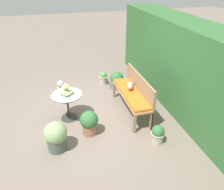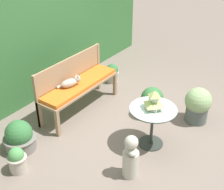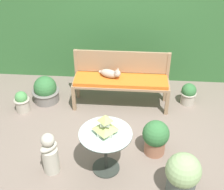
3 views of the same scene
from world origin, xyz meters
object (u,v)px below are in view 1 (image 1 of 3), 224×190
pagoda_birdhouse (66,90)px  potted_plant_bench_left (158,134)px  cat (130,86)px  patio_table (67,100)px  garden_bench (131,95)px  potted_plant_path_edge (89,122)px  potted_plant_patio_mid (117,81)px  garden_bust (62,93)px  potted_plant_hedge_corner (103,78)px  potted_plant_table_near (56,136)px

pagoda_birdhouse → potted_plant_bench_left: 2.23m
cat → patio_table: cat is taller
garden_bench → potted_plant_path_edge: 1.30m
cat → potted_plant_patio_mid: cat is taller
garden_bust → potted_plant_patio_mid: 1.75m
potted_plant_patio_mid → potted_plant_path_edge: potted_plant_path_edge is taller
garden_bench → potted_plant_hedge_corner: 1.76m
garden_bust → potted_plant_hedge_corner: bearing=72.1°
patio_table → potted_plant_bench_left: 2.18m
potted_plant_hedge_corner → potted_plant_table_near: potted_plant_table_near is taller
pagoda_birdhouse → potted_plant_bench_left: (1.34, 1.69, -0.58)m
potted_plant_bench_left → potted_plant_path_edge: potted_plant_path_edge is taller
patio_table → potted_plant_bench_left: bearing=51.5°
cat → potted_plant_table_near: bearing=-41.7°
potted_plant_patio_mid → garden_bust: bearing=-73.5°
garden_bench → potted_plant_table_near: potted_plant_table_near is taller
garden_bench → potted_plant_patio_mid: bearing=178.1°
garden_bench → potted_plant_table_near: bearing=-64.9°
cat → garden_bust: bearing=-93.6°
cat → potted_plant_table_near: 2.20m
potted_plant_patio_mid → potted_plant_bench_left: bearing=2.4°
patio_table → garden_bust: size_ratio=1.06×
cat → potted_plant_bench_left: 1.47m
garden_bench → garden_bust: (-0.88, -1.63, -0.17)m
cat → potted_plant_bench_left: bearing=24.1°
cat → potted_plant_bench_left: cat is taller
potted_plant_bench_left → potted_plant_path_edge: bearing=-116.4°
patio_table → potted_plant_patio_mid: 2.04m
pagoda_birdhouse → potted_plant_table_near: size_ratio=0.47×
patio_table → potted_plant_hedge_corner: 2.04m
cat → potted_plant_hedge_corner: (-1.53, -0.33, -0.45)m
patio_table → potted_plant_bench_left: patio_table is taller
potted_plant_patio_mid → potted_plant_path_edge: bearing=-31.6°
cat → pagoda_birdhouse: bearing=-68.7°
pagoda_birdhouse → potted_plant_patio_mid: size_ratio=0.60×
garden_bench → potted_plant_table_near: 2.07m
cat → patio_table: (0.06, -1.57, -0.12)m
potted_plant_bench_left → potted_plant_hedge_corner: 2.96m
cat → potted_plant_path_edge: (0.75, -1.19, -0.35)m
patio_table → potted_plant_hedge_corner: bearing=142.1°
potted_plant_hedge_corner → potted_plant_patio_mid: 0.48m
pagoda_birdhouse → garden_bust: (-0.75, -0.10, -0.48)m
cat → potted_plant_path_edge: bearing=-38.5°
pagoda_birdhouse → potted_plant_table_near: bearing=-18.4°
potted_plant_table_near → potted_plant_patio_mid: (-2.25, 1.91, -0.11)m
pagoda_birdhouse → potted_plant_bench_left: pagoda_birdhouse is taller
potted_plant_hedge_corner → garden_bench: bearing=9.8°
pagoda_birdhouse → garden_bust: bearing=-172.8°
pagoda_birdhouse → potted_plant_hedge_corner: (-1.59, 1.24, -0.60)m
potted_plant_table_near → potted_plant_patio_mid: size_ratio=1.26×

